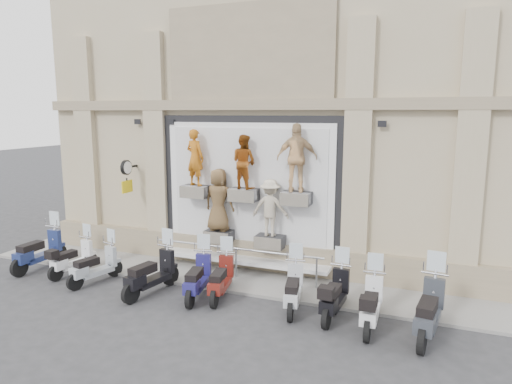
% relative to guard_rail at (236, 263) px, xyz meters
% --- Properties ---
extents(ground, '(90.00, 90.00, 0.00)m').
position_rel_guard_rail_xyz_m(ground, '(0.00, -2.00, -0.47)').
color(ground, '#2F2F32').
rests_on(ground, ground).
extents(sidewalk, '(16.00, 2.20, 0.08)m').
position_rel_guard_rail_xyz_m(sidewalk, '(0.00, 0.10, -0.43)').
color(sidewalk, gray).
rests_on(sidewalk, ground).
extents(building, '(14.00, 8.60, 12.00)m').
position_rel_guard_rail_xyz_m(building, '(0.00, 5.00, 5.54)').
color(building, tan).
rests_on(building, ground).
extents(shop_vitrine, '(5.60, 0.83, 4.30)m').
position_rel_guard_rail_xyz_m(shop_vitrine, '(0.09, 0.74, 1.94)').
color(shop_vitrine, black).
rests_on(shop_vitrine, ground).
extents(guard_rail, '(5.06, 0.10, 0.93)m').
position_rel_guard_rail_xyz_m(guard_rail, '(0.00, 0.00, 0.00)').
color(guard_rail, '#9EA0A5').
rests_on(guard_rail, ground).
extents(clock_sign_bracket, '(0.10, 0.80, 1.02)m').
position_rel_guard_rail_xyz_m(clock_sign_bracket, '(-3.90, 0.47, 2.34)').
color(clock_sign_bracket, black).
rests_on(clock_sign_bracket, ground).
extents(scooter_a, '(0.63, 2.02, 1.63)m').
position_rel_guard_rail_xyz_m(scooter_a, '(-5.85, -1.32, 0.35)').
color(scooter_a, '#16224F').
rests_on(scooter_a, ground).
extents(scooter_b, '(0.69, 1.74, 1.38)m').
position_rel_guard_rail_xyz_m(scooter_b, '(-4.56, -1.33, 0.22)').
color(scooter_b, white).
rests_on(scooter_b, ground).
extents(scooter_c, '(0.92, 1.81, 1.41)m').
position_rel_guard_rail_xyz_m(scooter_c, '(-3.49, -1.66, 0.24)').
color(scooter_c, '#9BA2A8').
rests_on(scooter_c, ground).
extents(scooter_d, '(0.92, 2.04, 1.60)m').
position_rel_guard_rail_xyz_m(scooter_d, '(-1.62, -1.74, 0.33)').
color(scooter_d, black).
rests_on(scooter_d, ground).
extents(scooter_e, '(0.90, 1.91, 1.50)m').
position_rel_guard_rail_xyz_m(scooter_e, '(-0.40, -1.51, 0.28)').
color(scooter_e, navy).
rests_on(scooter_e, ground).
extents(scooter_f, '(0.83, 1.84, 1.44)m').
position_rel_guard_rail_xyz_m(scooter_f, '(0.16, -1.30, 0.26)').
color(scooter_f, '#5D1610').
rests_on(scooter_f, ground).
extents(scooter_g, '(0.86, 1.87, 1.46)m').
position_rel_guard_rail_xyz_m(scooter_g, '(2.06, -1.32, 0.27)').
color(scooter_g, '#AFB2B6').
rests_on(scooter_g, ground).
extents(scooter_h, '(0.64, 1.87, 1.50)m').
position_rel_guard_rail_xyz_m(scooter_h, '(3.06, -1.35, 0.28)').
color(scooter_h, black).
rests_on(scooter_h, ground).
extents(scooter_i, '(0.59, 1.87, 1.51)m').
position_rel_guard_rail_xyz_m(scooter_i, '(3.90, -1.61, 0.29)').
color(scooter_i, white).
rests_on(scooter_i, ground).
extents(scooter_j, '(0.87, 2.13, 1.68)m').
position_rel_guard_rail_xyz_m(scooter_j, '(5.08, -1.63, 0.38)').
color(scooter_j, '#2D3137').
rests_on(scooter_j, ground).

